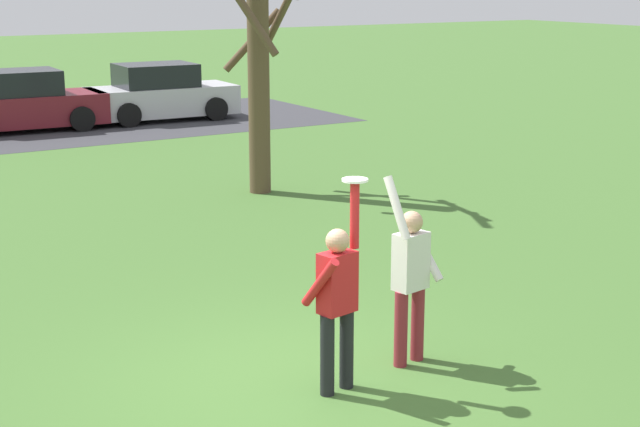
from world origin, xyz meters
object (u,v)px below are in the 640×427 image
Objects in this scene: person_defender at (411,274)px; frisbee_disc at (355,180)px; parked_car_silver at (160,94)px; parked_car_maroon at (22,103)px; person_catcher at (337,296)px; bare_tree_tall at (260,52)px.

frisbee_disc is at bearing 0.00° from person_defender.
parked_car_silver is (5.33, 18.04, -1.37)m from frisbee_disc.
frisbee_disc reaches higher than parked_car_silver.
parked_car_maroon is 3.84m from parked_car_silver.
person_defender is at bearing 0.00° from person_catcher.
person_catcher reaches higher than parked_car_maroon.
parked_car_maroon is (0.69, 17.96, -0.25)m from person_defender.
person_defender is at bearing -89.77° from parked_car_maroon.
person_defender is 0.34× the size of bare_tree_tall.
person_defender reaches higher than parked_car_maroon.
person_catcher is 9.15m from bare_tree_tall.
person_catcher is 18.92m from parked_car_silver.
parked_car_silver is 10.19m from bare_tree_tall.
person_catcher is 0.35× the size of bare_tree_tall.
bare_tree_tall is (1.85, -9.89, 1.90)m from parked_car_maroon.
person_defender is 8.11× the size of frisbee_disc.
frisbee_disc is 0.06× the size of parked_car_maroon.
parked_car_silver is at bearing 78.56° from bare_tree_tall.
bare_tree_tall is (3.35, 8.23, 0.53)m from frisbee_disc.
person_defender reaches higher than parked_car_silver.
parked_car_silver is at bearing 61.78° from person_catcher.
bare_tree_tall is at bearing -118.62° from person_defender.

